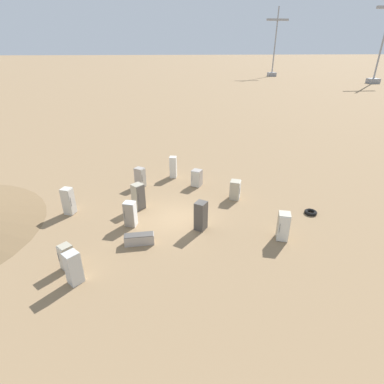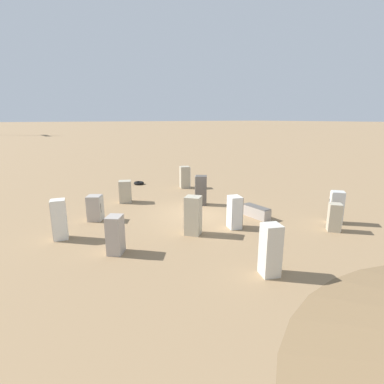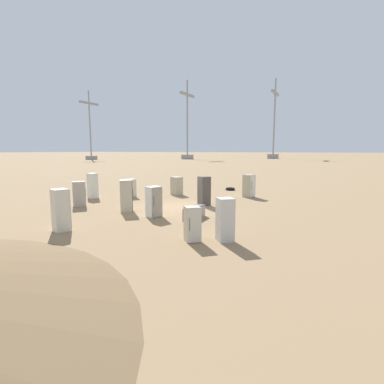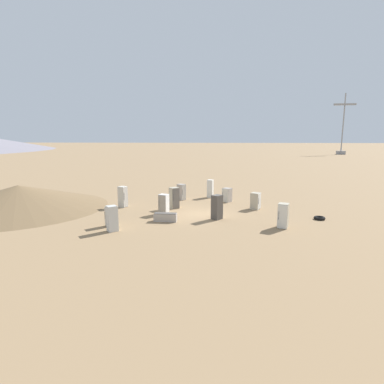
{
  "view_description": "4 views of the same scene",
  "coord_description": "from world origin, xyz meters",
  "views": [
    {
      "loc": [
        -1.14,
        -17.67,
        10.6
      ],
      "look_at": [
        1.09,
        0.25,
        1.86
      ],
      "focal_mm": 28.0,
      "sensor_mm": 36.0,
      "label": 1
    },
    {
      "loc": [
        -14.14,
        9.44,
        5.55
      ],
      "look_at": [
        0.6,
        -0.17,
        1.19
      ],
      "focal_mm": 28.0,
      "sensor_mm": 36.0,
      "label": 2
    },
    {
      "loc": [
        -16.62,
        -9.58,
        3.66
      ],
      "look_at": [
        0.29,
        -1.11,
        1.01
      ],
      "focal_mm": 28.0,
      "sensor_mm": 36.0,
      "label": 3
    },
    {
      "loc": [
        2.54,
        -24.35,
        6.21
      ],
      "look_at": [
        -0.83,
        0.89,
        1.71
      ],
      "focal_mm": 28.0,
      "sensor_mm": 36.0,
      "label": 4
    }
  ],
  "objects": [
    {
      "name": "discarded_fridge_7",
      "position": [
        6.22,
        -3.14,
        0.88
      ],
      "size": [
        0.89,
        0.96,
        1.76
      ],
      "rotation": [
        0.0,
        0.0,
        2.81
      ],
      "color": "#B2A88E",
      "rests_on": "ground_plane"
    },
    {
      "name": "discarded_fridge_1",
      "position": [
        -7.39,
        1.69,
        0.97
      ],
      "size": [
        0.85,
        0.82,
        1.94
      ],
      "rotation": [
        0.0,
        0.0,
        4.35
      ],
      "color": "beige",
      "rests_on": "ground_plane"
    },
    {
      "name": "discarded_fridge_5",
      "position": [
        -2.6,
        1.84,
        0.96
      ],
      "size": [
        1.01,
        1.01,
        1.91
      ],
      "rotation": [
        0.0,
        0.0,
        3.84
      ],
      "color": "#B2A88E",
      "rests_on": "ground_plane"
    },
    {
      "name": "discarded_fridge_6",
      "position": [
        -6.12,
        -4.34,
        0.71
      ],
      "size": [
        0.84,
        0.84,
        1.42
      ],
      "rotation": [
        0.0,
        0.0,
        2.31
      ],
      "color": "#B2A88E",
      "rests_on": "ground_plane"
    },
    {
      "name": "discarded_fridge_0",
      "position": [
        4.72,
        2.52,
        0.74
      ],
      "size": [
        1.0,
        1.01,
        1.48
      ],
      "rotation": [
        0.0,
        0.0,
        4.3
      ],
      "color": "#B2A88E",
      "rests_on": "ground_plane"
    },
    {
      "name": "discarded_fridge_3",
      "position": [
        2.12,
        5.26,
        0.7
      ],
      "size": [
        1.04,
        1.05,
        1.4
      ],
      "rotation": [
        0.0,
        0.0,
        2.58
      ],
      "color": "#A89E93",
      "rests_on": "ground_plane"
    },
    {
      "name": "discarded_fridge_2",
      "position": [
        -5.48,
        -5.49,
        0.88
      ],
      "size": [
        0.9,
        0.89,
        1.77
      ],
      "rotation": [
        0.0,
        0.0,
        5.43
      ],
      "color": "silver",
      "rests_on": "ground_plane"
    },
    {
      "name": "discarded_fridge_8",
      "position": [
        0.29,
        7.41,
        0.96
      ],
      "size": [
        0.7,
        0.76,
        1.92
      ],
      "rotation": [
        0.0,
        0.0,
        6.07
      ],
      "color": "silver",
      "rests_on": "ground_plane"
    },
    {
      "name": "ground_plane",
      "position": [
        0.0,
        0.0,
        0.0
      ],
      "size": [
        1000.0,
        1000.0,
        0.0
      ],
      "primitive_type": "plane",
      "color": "#937551"
    },
    {
      "name": "discarded_fridge_11",
      "position": [
        -2.6,
        5.73,
        0.82
      ],
      "size": [
        0.98,
        0.94,
        1.64
      ],
      "rotation": [
        0.0,
        0.0,
        4.04
      ],
      "color": "#A89E93",
      "rests_on": "ground_plane"
    },
    {
      "name": "power_pylon_3",
      "position": [
        47.11,
        107.38,
        7.6
      ],
      "size": [
        8.56,
        2.93,
        24.45
      ],
      "color": "gray",
      "rests_on": "ground_plane"
    },
    {
      "name": "discarded_fridge_10",
      "position": [
        -3.04,
        -0.43,
        0.84
      ],
      "size": [
        0.87,
        0.82,
        1.69
      ],
      "rotation": [
        0.0,
        0.0,
        2.82
      ],
      "color": "white",
      "rests_on": "ground_plane"
    },
    {
      "name": "scrap_tire",
      "position": [
        9.46,
        -0.47,
        0.11
      ],
      "size": [
        0.87,
        0.87,
        0.23
      ],
      "color": "black",
      "rests_on": "ground_plane"
    },
    {
      "name": "power_pylon_2",
      "position": [
        70.05,
        77.42,
        8.06
      ],
      "size": [
        9.07,
        3.11,
        25.91
      ],
      "color": "gray",
      "rests_on": "ground_plane"
    },
    {
      "name": "discarded_fridge_9",
      "position": [
        -2.43,
        -2.6,
        0.32
      ],
      "size": [
        1.77,
        0.61,
        0.65
      ],
      "rotation": [
        0.0,
        0.0,
        1.6
      ],
      "color": "#A89E93",
      "rests_on": "ground_plane"
    },
    {
      "name": "discarded_fridge_4",
      "position": [
        1.46,
        -1.42,
        0.96
      ],
      "size": [
        0.96,
        0.98,
        1.93
      ],
      "rotation": [
        0.0,
        0.0,
        5.65
      ],
      "color": "#4C4742",
      "rests_on": "ground_plane"
    }
  ]
}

